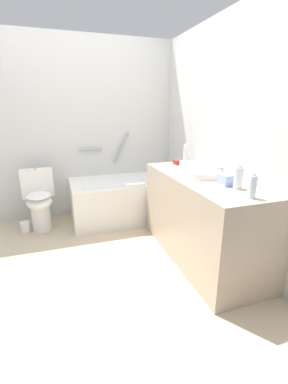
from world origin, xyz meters
name	(u,v)px	position (x,y,z in m)	size (l,w,h in m)	color
ground_plane	(84,264)	(0.00, 0.00, 0.00)	(3.92, 3.92, 0.00)	#C1AD8E
wall_back_tiled	(66,130)	(0.00, 1.41, 1.16)	(3.32, 0.10, 2.32)	silver
wall_right_mirror	(228,137)	(1.51, 0.00, 1.16)	(0.10, 3.12, 2.32)	silver
bathtub	(126,198)	(0.69, 0.98, 0.29)	(1.44, 0.77, 1.12)	white
toilet	(39,199)	(-0.41, 0.99, 0.38)	(0.38, 0.53, 0.74)	white
vanity_counter	(203,218)	(1.14, -0.22, 0.42)	(0.63, 1.51, 0.83)	tan
sink_basin	(204,174)	(1.13, -0.20, 0.86)	(0.33, 0.33, 0.06)	white
sink_faucet	(221,171)	(1.32, -0.20, 0.87)	(0.13, 0.15, 0.08)	silver
water_bottle_0	(252,187)	(1.12, -0.86, 0.92)	(0.06, 0.06, 0.18)	silver
water_bottle_1	(186,156)	(1.17, 0.25, 0.95)	(0.06, 0.06, 0.24)	silver
water_bottle_2	(238,178)	(1.17, -0.64, 0.92)	(0.07, 0.07, 0.19)	silver
drinking_glass_0	(187,167)	(1.08, 0.05, 0.88)	(0.08, 0.08, 0.09)	white
drinking_glass_1	(183,165)	(1.09, 0.15, 0.87)	(0.07, 0.07, 0.08)	white
amenity_basket	(180,162)	(1.17, 0.38, 0.86)	(0.14, 0.10, 0.05)	maroon
tissue_box	(228,180)	(1.17, -0.52, 0.88)	(0.12, 0.12, 0.09)	#96A8E0
toilet_paper_roll	(25,227)	(-0.59, 0.94, 0.06)	(0.11, 0.11, 0.13)	white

